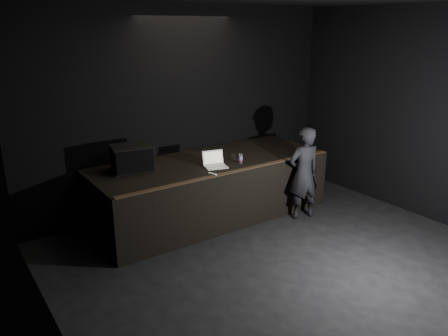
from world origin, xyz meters
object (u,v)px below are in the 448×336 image
laptop (215,163)px  person (304,173)px  stage_riser (210,188)px  beer_can (241,158)px  stage_monitor (132,158)px

laptop → person: size_ratio=0.26×
person → stage_riser: bearing=-27.2°
beer_can → person: bearing=-30.5°
stage_riser → stage_monitor: bearing=170.2°
beer_can → person: (0.92, -0.54, -0.29)m
beer_can → person: person is taller
laptop → beer_can: bearing=1.8°
stage_riser → person: (1.25, -0.95, 0.29)m
stage_monitor → laptop: bearing=-13.6°
stage_riser → laptop: bearing=-110.7°
stage_monitor → beer_can: stage_monitor is taller
stage_monitor → person: person is taller
stage_riser → beer_can: 0.78m
laptop → beer_can: 0.46m
stage_monitor → beer_can: (1.62, -0.63, -0.12)m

